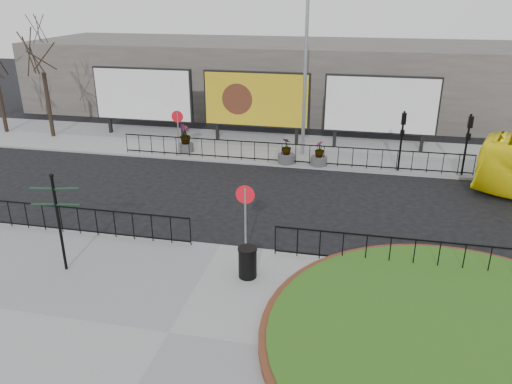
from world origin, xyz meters
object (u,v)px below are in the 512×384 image
(billboard_mid, at_px, (256,100))
(planter_b, at_px, (286,154))
(planter_a, at_px, (186,140))
(lamp_post, at_px, (306,67))
(fingerpost_sign, at_px, (57,213))
(planter_c, at_px, (319,156))
(litter_bin, at_px, (248,262))

(billboard_mid, xyz_separation_m, planter_b, (2.36, -3.57, -2.01))
(billboard_mid, distance_m, planter_a, 4.77)
(lamp_post, bearing_deg, planter_a, -173.08)
(lamp_post, distance_m, planter_a, 7.66)
(fingerpost_sign, relative_size, planter_b, 2.46)
(billboard_mid, relative_size, fingerpost_sign, 1.89)
(billboard_mid, relative_size, planter_c, 4.82)
(planter_a, relative_size, planter_c, 1.16)
(planter_a, bearing_deg, planter_c, -6.26)
(fingerpost_sign, height_order, planter_a, fingerpost_sign)
(fingerpost_sign, relative_size, litter_bin, 3.24)
(fingerpost_sign, bearing_deg, planter_c, 52.77)
(billboard_mid, relative_size, litter_bin, 6.14)
(litter_bin, distance_m, planter_a, 13.65)
(planter_a, bearing_deg, billboard_mid, 38.79)
(planter_a, height_order, planter_c, planter_a)
(lamp_post, distance_m, planter_b, 4.57)
(planter_a, xyz_separation_m, planter_b, (5.78, -0.82, -0.15))
(lamp_post, xyz_separation_m, planter_c, (1.04, -1.60, -4.25))
(billboard_mid, distance_m, litter_bin, 15.25)
(billboard_mid, height_order, lamp_post, lamp_post)
(planter_b, relative_size, planter_c, 1.03)
(billboard_mid, distance_m, lamp_post, 4.23)
(lamp_post, height_order, planter_a, lamp_post)
(lamp_post, bearing_deg, billboard_mid, 146.75)
(lamp_post, height_order, planter_b, lamp_post)
(fingerpost_sign, relative_size, planter_c, 2.55)
(billboard_mid, bearing_deg, lamp_post, -33.25)
(lamp_post, xyz_separation_m, planter_a, (-6.43, -0.78, -4.09))
(planter_a, relative_size, planter_b, 1.12)
(lamp_post, relative_size, planter_b, 6.95)
(litter_bin, height_order, planter_c, planter_c)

